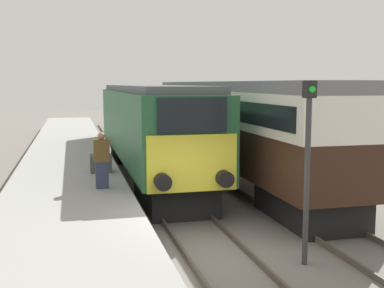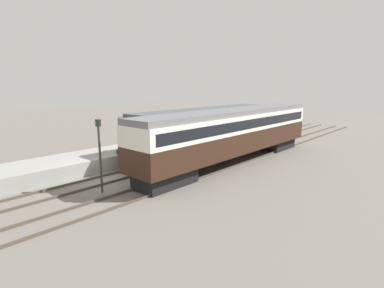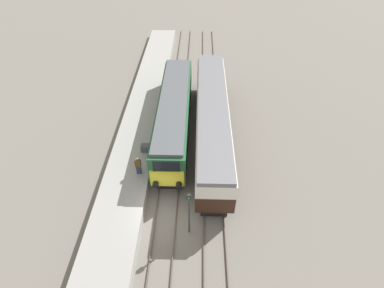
# 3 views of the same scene
# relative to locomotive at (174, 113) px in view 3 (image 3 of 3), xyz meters

# --- Properties ---
(ground_plane) EXTENTS (120.00, 120.00, 0.00)m
(ground_plane) POSITION_rel_locomotive_xyz_m (0.00, -9.78, -2.16)
(ground_plane) COLOR slate
(platform_left) EXTENTS (3.50, 50.00, 0.94)m
(platform_left) POSITION_rel_locomotive_xyz_m (-3.30, -1.78, -1.68)
(platform_left) COLOR gray
(platform_left) RESTS_ON ground_plane
(rails_near_track) EXTENTS (1.51, 60.00, 0.14)m
(rails_near_track) POSITION_rel_locomotive_xyz_m (0.00, -4.78, -2.09)
(rails_near_track) COLOR #4C4238
(rails_near_track) RESTS_ON ground_plane
(rails_far_track) EXTENTS (1.50, 60.00, 0.14)m
(rails_far_track) POSITION_rel_locomotive_xyz_m (3.40, -4.78, -2.09)
(rails_far_track) COLOR #4C4238
(rails_far_track) RESTS_ON ground_plane
(locomotive) EXTENTS (2.70, 15.62, 3.82)m
(locomotive) POSITION_rel_locomotive_xyz_m (0.00, 0.00, 0.00)
(locomotive) COLOR black
(locomotive) RESTS_ON ground_plane
(passenger_carriage) EXTENTS (2.75, 18.15, 3.97)m
(passenger_carriage) POSITION_rel_locomotive_xyz_m (3.40, -0.84, 0.25)
(passenger_carriage) COLOR black
(passenger_carriage) RESTS_ON ground_plane
(person_on_platform) EXTENTS (0.44, 0.26, 1.60)m
(person_on_platform) POSITION_rel_locomotive_xyz_m (-2.32, -6.31, -0.42)
(person_on_platform) COLOR #2D334C
(person_on_platform) RESTS_ON platform_left
(signal_post) EXTENTS (0.24, 0.28, 3.96)m
(signal_post) POSITION_rel_locomotive_xyz_m (1.70, -10.81, 0.19)
(signal_post) COLOR #333333
(signal_post) RESTS_ON ground_plane
(luggage_crate) EXTENTS (0.70, 0.56, 0.60)m
(luggage_crate) POSITION_rel_locomotive_xyz_m (-2.20, -3.74, -0.91)
(luggage_crate) COLOR #4C4C51
(luggage_crate) RESTS_ON platform_left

